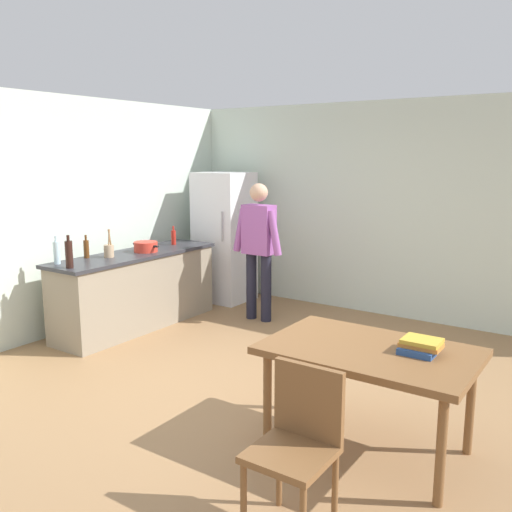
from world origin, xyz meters
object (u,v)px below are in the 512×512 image
Objects in this scene: book_stack at (420,346)px; dining_table at (369,359)px; utensil_jar at (109,250)px; cooking_pot at (146,247)px; refrigerator at (224,237)px; bottle_beer_brown at (86,249)px; bottle_sauce_red at (174,237)px; bottle_water_clear at (57,252)px; bottle_wine_dark at (69,254)px; chair at (298,437)px; person at (259,243)px.

dining_table is at bearing -164.50° from book_stack.
cooking_pot is at bearing 80.51° from utensil_jar.
refrigerator is 6.92× the size of bottle_beer_brown.
dining_table is at bearing -20.15° from cooking_pot.
bottle_sauce_red is (-0.09, 0.58, 0.04)m from cooking_pot.
dining_table is 4.67× the size of bottle_water_clear.
bottle_wine_dark is 1.42× the size of bottle_sauce_red.
dining_table is at bearing -39.29° from refrigerator.
refrigerator is 1.98× the size of chair.
chair is at bearing -52.97° from person.
bottle_water_clear is at bearing -95.06° from bottle_sauce_red.
dining_table is 5.35× the size of book_stack.
bottle_beer_brown is at bearing -98.32° from refrigerator.
utensil_jar is at bearing -127.66° from person.
bottle_wine_dark reaches higher than utensil_jar.
refrigerator is 2.15m from bottle_beer_brown.
utensil_jar is 0.94× the size of bottle_wine_dark.
person is 5.00× the size of bottle_wine_dark.
bottle_wine_dark reaches higher than chair.
utensil_jar is (-0.08, -0.49, 0.02)m from cooking_pot.
bottle_beer_brown reaches higher than dining_table.
utensil_jar is (-3.44, 0.74, 0.31)m from dining_table.
dining_table is (2.35, -2.15, -0.31)m from person.
bottle_beer_brown is (-3.61, 0.57, 0.33)m from dining_table.
bottle_wine_dark is (0.05, -1.12, 0.09)m from cooking_pot.
bottle_water_clear is at bearing -86.26° from bottle_beer_brown.
dining_table is at bearing -1.87° from bottle_wine_dark.
person is at bearing 52.34° from utensil_jar.
person reaches higher than bottle_sauce_red.
bottle_sauce_red is (0.17, 1.24, -0.01)m from bottle_beer_brown.
refrigerator is at bearing 81.68° from bottle_beer_brown.
bottle_wine_dark reaches higher than bottle_water_clear.
person is at bearing 137.59° from dining_table.
dining_table is at bearing -12.15° from utensil_jar.
cooking_pot is (-3.35, 2.20, 0.43)m from chair.
bottle_beer_brown is at bearing 123.61° from bottle_wine_dark.
bottle_water_clear is 0.88× the size of bottle_wine_dark.
book_stack is (3.75, -0.65, -0.18)m from utensil_jar.
chair is 3.86m from utensil_jar.
dining_table is 3.33m from bottle_wine_dark.
cooking_pot is 0.59m from bottle_sauce_red.
cooking_pot is at bearing -137.61° from person.
utensil_jar is 1.07× the size of bottle_water_clear.
person reaches higher than cooking_pot.
utensil_jar is at bearing 141.74° from chair.
bottle_water_clear is at bearing 178.84° from book_stack.
chair is at bearing -23.08° from bottle_beer_brown.
bottle_wine_dark is 1.71m from bottle_sauce_red.
person reaches higher than bottle_beer_brown.
person is 3.20m from dining_table.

